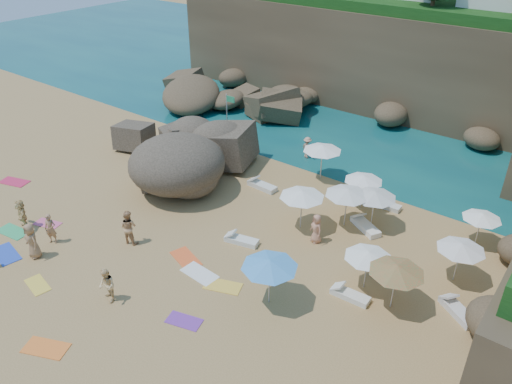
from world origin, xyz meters
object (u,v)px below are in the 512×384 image
Objects in this scene: lounger_0 at (262,186)px; flag_pole at (228,113)px; parasol_0 at (364,178)px; person_stand_2 at (307,148)px; rock_outcrop at (167,167)px; person_stand_1 at (128,227)px; person_stand_4 at (316,229)px; person_stand_5 at (192,127)px; person_stand_3 at (374,260)px; parasol_1 at (322,148)px; parasol_2 at (482,216)px.

flag_pole is at bearing 149.88° from lounger_0.
person_stand_2 is (-5.94, 3.62, -1.14)m from parasol_0.
rock_outcrop is 8.64m from person_stand_1.
person_stand_2 reaches higher than lounger_0.
person_stand_4 is at bearing -24.20° from lounger_0.
flag_pole is at bearing 174.93° from person_stand_4.
person_stand_2 is (6.77, 6.83, 0.76)m from rock_outcrop.
parasol_0 is 7.05m from person_stand_2.
person_stand_4 is 15.69m from person_stand_5.
person_stand_5 is at bearing 34.82° from person_stand_2.
person_stand_4 is (5.56, -2.83, 0.66)m from lounger_0.
person_stand_1 is 1.16× the size of person_stand_4.
person_stand_3 is at bearing -169.03° from person_stand_1.
person_stand_2 is at bearing 93.47° from lounger_0.
parasol_0 is 1.29× the size of person_stand_3.
flag_pole is 1.74× the size of parasol_0.
person_stand_3 reaches higher than person_stand_2.
parasol_1 is 1.60× the size of person_stand_2.
person_stand_4 is (-0.31, -4.51, -1.09)m from parasol_0.
person_stand_3 is at bearing -39.23° from person_stand_5.
parasol_0 reaches higher than person_stand_2.
lounger_0 is at bearing -38.41° from person_stand_5.
flag_pole is (1.05, 5.27, 2.43)m from rock_outcrop.
person_stand_4 is at bearing -30.06° from flag_pole.
lounger_0 is 1.32× the size of person_stand_5.
person_stand_5 is at bearing -179.12° from parasol_1.
person_stand_3 is at bearing -44.69° from parasol_1.
person_stand_3 is at bearing 157.43° from person_stand_2.
parasol_2 is 1.03× the size of person_stand_1.
rock_outcrop is at bearing -70.46° from person_stand_1.
lounger_0 is (-5.87, -1.68, -1.75)m from parasol_0.
rock_outcrop is 2.26× the size of flag_pole.
rock_outcrop is 3.53× the size of parasol_1.
parasol_2 is 17.95m from person_stand_1.
rock_outcrop is 5.07× the size of person_stand_3.
flag_pole reaches higher than parasol_1.
parasol_0 is at bearing -24.19° from parasol_1.
parasol_2 is 8.33m from person_stand_4.
person_stand_1 is at bearing 103.01° from person_stand_2.
parasol_2 reaches higher than lounger_0.
parasol_0 is 4.65m from person_stand_4.
flag_pole reaches higher than parasol_2.
parasol_2 is at bearing 3.05° from parasol_0.
person_stand_5 is (-21.22, 1.14, -0.96)m from parasol_2.
person_stand_2 is (-2.26, 1.97, -1.36)m from parasol_1.
parasol_1 is at bearing 155.81° from parasol_0.
person_stand_3 reaches higher than person_stand_5.
parasol_2 is 1.33× the size of person_stand_5.
rock_outcrop reaches higher than person_stand_4.
parasol_0 is at bearing 14.18° from rock_outcrop.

